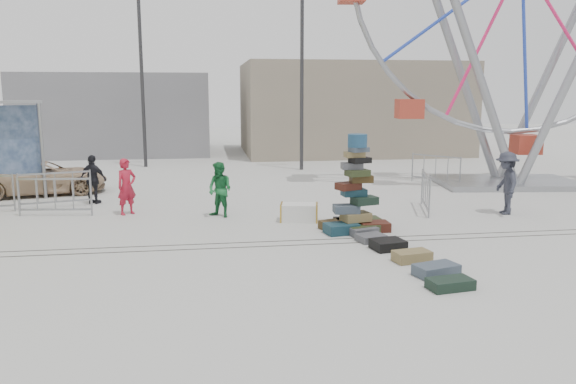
{
  "coord_description": "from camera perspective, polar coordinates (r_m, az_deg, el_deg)",
  "views": [
    {
      "loc": [
        -1.25,
        -11.56,
        3.43
      ],
      "look_at": [
        0.66,
        1.33,
        1.1
      ],
      "focal_mm": 35.0,
      "sensor_mm": 36.0,
      "label": 1
    }
  ],
  "objects": [
    {
      "name": "ground",
      "position": [
        12.12,
        -2.17,
        -6.32
      ],
      "size": [
        90.0,
        90.0,
        0.0
      ],
      "primitive_type": "plane",
      "color": "#9E9E99",
      "rests_on": "ground"
    },
    {
      "name": "track_line_near",
      "position": [
        12.69,
        -2.47,
        -5.54
      ],
      "size": [
        40.0,
        0.04,
        0.01
      ],
      "primitive_type": "cube",
      "color": "#47443F",
      "rests_on": "ground"
    },
    {
      "name": "track_line_far",
      "position": [
        13.08,
        -2.66,
        -5.07
      ],
      "size": [
        40.0,
        0.04,
        0.01
      ],
      "primitive_type": "cube",
      "color": "#47443F",
      "rests_on": "ground"
    },
    {
      "name": "building_right",
      "position": [
        32.63,
        6.28,
        8.44
      ],
      "size": [
        12.0,
        8.0,
        5.0
      ],
      "primitive_type": "cube",
      "color": "gray",
      "rests_on": "ground"
    },
    {
      "name": "building_left",
      "position": [
        33.91,
        -16.63,
        7.64
      ],
      "size": [
        10.0,
        8.0,
        4.4
      ],
      "primitive_type": "cube",
      "color": "gray",
      "rests_on": "ground"
    },
    {
      "name": "lamp_post_right",
      "position": [
        24.96,
        1.64,
        12.55
      ],
      "size": [
        1.41,
        0.25,
        8.0
      ],
      "color": "#2D2D30",
      "rests_on": "ground"
    },
    {
      "name": "lamp_post_left",
      "position": [
        26.71,
        -14.46,
        12.08
      ],
      "size": [
        1.41,
        0.25,
        8.0
      ],
      "color": "#2D2D30",
      "rests_on": "ground"
    },
    {
      "name": "suitcase_tower",
      "position": [
        14.08,
        6.81,
        -1.22
      ],
      "size": [
        1.72,
        1.52,
        2.42
      ],
      "rotation": [
        0.0,
        0.0,
        0.14
      ],
      "color": "#173845",
      "rests_on": "ground"
    },
    {
      "name": "steamer_trunk",
      "position": [
        15.11,
        1.13,
        -2.09
      ],
      "size": [
        1.09,
        0.76,
        0.47
      ],
      "primitive_type": "cube",
      "rotation": [
        0.0,
        0.0,
        -0.2
      ],
      "color": "silver",
      "rests_on": "ground"
    },
    {
      "name": "row_case_0",
      "position": [
        13.95,
        7.56,
        -3.75
      ],
      "size": [
        0.91,
        0.69,
        0.21
      ],
      "primitive_type": "cube",
      "rotation": [
        0.0,
        0.0,
        0.31
      ],
      "color": "#2E371B",
      "rests_on": "ground"
    },
    {
      "name": "row_case_1",
      "position": [
        13.23,
        8.42,
        -4.64
      ],
      "size": [
        0.72,
        0.63,
        0.17
      ],
      "primitive_type": "cube",
      "rotation": [
        0.0,
        0.0,
        0.26
      ],
      "color": "#515258",
      "rests_on": "ground"
    },
    {
      "name": "row_case_2",
      "position": [
        12.63,
        10.13,
        -5.28
      ],
      "size": [
        0.79,
        0.68,
        0.22
      ],
      "primitive_type": "cube",
      "rotation": [
        0.0,
        0.0,
        0.18
      ],
      "color": "black",
      "rests_on": "ground"
    },
    {
      "name": "row_case_3",
      "position": [
        11.85,
        12.48,
        -6.38
      ],
      "size": [
        0.82,
        0.56,
        0.22
      ],
      "primitive_type": "cube",
      "rotation": [
        0.0,
        0.0,
        0.18
      ],
      "color": "olive",
      "rests_on": "ground"
    },
    {
      "name": "row_case_4",
      "position": [
        11.09,
        14.83,
        -7.65
      ],
      "size": [
        0.94,
        0.69,
        0.22
      ],
      "primitive_type": "cube",
      "rotation": [
        0.0,
        0.0,
        0.28
      ],
      "color": "#414E5D",
      "rests_on": "ground"
    },
    {
      "name": "row_case_5",
      "position": [
        10.43,
        16.16,
        -8.95
      ],
      "size": [
        0.85,
        0.55,
        0.19
      ],
      "primitive_type": "cube",
      "rotation": [
        0.0,
        0.0,
        0.15
      ],
      "color": "black",
      "rests_on": "ground"
    },
    {
      "name": "barricade_dummy_b",
      "position": [
        18.16,
        -22.54,
        0.22
      ],
      "size": [
        1.96,
        0.61,
        1.1
      ],
      "primitive_type": null,
      "rotation": [
        0.0,
        0.0,
        0.26
      ],
      "color": "gray",
      "rests_on": "ground"
    },
    {
      "name": "barricade_dummy_c",
      "position": [
        16.96,
        -22.61,
        -0.43
      ],
      "size": [
        2.0,
        0.32,
        1.1
      ],
      "primitive_type": null,
      "rotation": [
        0.0,
        0.0,
        -0.11
      ],
      "color": "gray",
      "rests_on": "ground"
    },
    {
      "name": "barricade_wheel_front",
      "position": [
        16.83,
        13.8,
        -0.02
      ],
      "size": [
        0.65,
        1.95,
        1.1
      ],
      "primitive_type": null,
      "rotation": [
        0.0,
        0.0,
        1.29
      ],
      "color": "gray",
      "rests_on": "ground"
    },
    {
      "name": "barricade_wheel_back",
      "position": [
        21.94,
        14.76,
        2.26
      ],
      "size": [
        1.31,
        1.64,
        1.1
      ],
      "primitive_type": null,
      "rotation": [
        0.0,
        0.0,
        -0.91
      ],
      "color": "gray",
      "rests_on": "ground"
    },
    {
      "name": "pedestrian_red",
      "position": [
        16.46,
        -16.07,
        0.53
      ],
      "size": [
        0.69,
        0.66,
        1.59
      ],
      "primitive_type": "imported",
      "rotation": [
        0.0,
        0.0,
        0.65
      ],
      "color": "#A5172B",
      "rests_on": "ground"
    },
    {
      "name": "pedestrian_green",
      "position": [
        15.61,
        -6.93,
        0.23
      ],
      "size": [
        0.95,
        0.93,
        1.54
      ],
      "primitive_type": "imported",
      "rotation": [
        0.0,
        0.0,
        -0.7
      ],
      "color": "#196631",
      "rests_on": "ground"
    },
    {
      "name": "pedestrian_black",
      "position": [
        18.38,
        -19.18,
        1.21
      ],
      "size": [
        0.97,
        0.69,
        1.52
      ],
      "primitive_type": "imported",
      "rotation": [
        0.0,
        0.0,
        2.74
      ],
      "color": "black",
      "rests_on": "ground"
    },
    {
      "name": "pedestrian_grey",
      "position": [
        17.02,
        21.29,
        0.86
      ],
      "size": [
        0.86,
        1.25,
        1.78
      ],
      "primitive_type": "imported",
      "rotation": [
        0.0,
        0.0,
        -1.76
      ],
      "color": "#282A36",
      "rests_on": "ground"
    },
    {
      "name": "parked_suv",
      "position": [
        20.78,
        -23.6,
        1.37
      ],
      "size": [
        4.41,
        2.73,
        1.14
      ],
      "primitive_type": "imported",
      "rotation": [
        0.0,
        0.0,
        1.79
      ],
      "color": "tan",
      "rests_on": "ground"
    }
  ]
}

